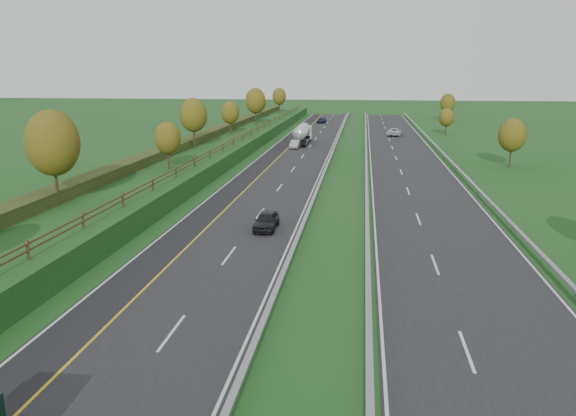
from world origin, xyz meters
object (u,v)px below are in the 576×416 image
car_small_far (322,120)px  car_oncoming (395,132)px  car_silver_mid (295,144)px  road_tanker (302,133)px  car_dark_near (266,221)px

car_small_far → car_oncoming: car_oncoming is taller
car_silver_mid → road_tanker: bearing=87.9°
car_dark_near → car_small_far: car_dark_near is taller
car_dark_near → car_small_far: size_ratio=0.95×
road_tanker → car_silver_mid: road_tanker is taller
road_tanker → car_small_far: size_ratio=2.49×
car_silver_mid → car_oncoming: bearing=53.5°
road_tanker → car_dark_near: road_tanker is taller
car_dark_near → car_oncoming: car_oncoming is taller
car_silver_mid → car_dark_near: bearing=-83.4°
car_oncoming → road_tanker: bearing=49.4°
road_tanker → car_oncoming: (17.06, 15.28, -1.06)m
road_tanker → car_dark_near: bearing=-86.8°
road_tanker → car_oncoming: road_tanker is taller
car_small_far → car_oncoming: (16.79, -27.52, 0.11)m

